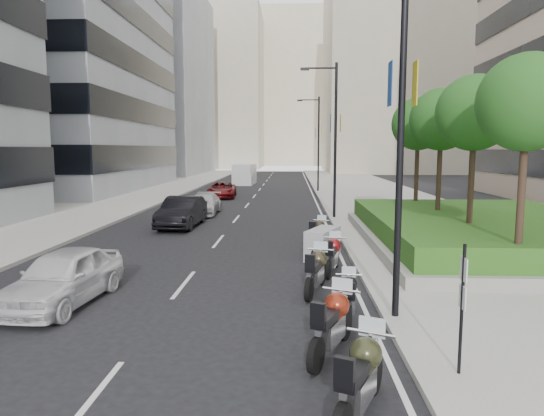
# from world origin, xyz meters

# --- Properties ---
(ground) EXTENTS (160.00, 160.00, 0.00)m
(ground) POSITION_xyz_m (0.00, 0.00, 0.00)
(ground) COLOR black
(ground) RESTS_ON ground
(sidewalk_right) EXTENTS (10.00, 100.00, 0.15)m
(sidewalk_right) POSITION_xyz_m (9.00, 30.00, 0.07)
(sidewalk_right) COLOR #9E9B93
(sidewalk_right) RESTS_ON ground
(sidewalk_left) EXTENTS (8.00, 100.00, 0.15)m
(sidewalk_left) POSITION_xyz_m (-12.00, 30.00, 0.07)
(sidewalk_left) COLOR #9E9B93
(sidewalk_left) RESTS_ON ground
(lane_edge) EXTENTS (0.12, 100.00, 0.01)m
(lane_edge) POSITION_xyz_m (3.70, 30.00, 0.01)
(lane_edge) COLOR silver
(lane_edge) RESTS_ON ground
(lane_centre) EXTENTS (0.12, 100.00, 0.01)m
(lane_centre) POSITION_xyz_m (-1.50, 30.00, 0.01)
(lane_centre) COLOR silver
(lane_centre) RESTS_ON ground
(building_grey_far) EXTENTS (22.00, 26.00, 30.00)m
(building_grey_far) POSITION_xyz_m (-24.00, 70.00, 15.00)
(building_grey_far) COLOR gray
(building_grey_far) RESTS_ON ground
(building_cream_right) EXTENTS (28.00, 24.00, 36.00)m
(building_cream_right) POSITION_xyz_m (22.00, 80.00, 18.00)
(building_cream_right) COLOR #B7AD93
(building_cream_right) RESTS_ON ground
(building_cream_left) EXTENTS (26.00, 24.00, 34.00)m
(building_cream_left) POSITION_xyz_m (-18.00, 100.00, 17.00)
(building_cream_left) COLOR #B7AD93
(building_cream_left) RESTS_ON ground
(building_cream_centre) EXTENTS (30.00, 24.00, 38.00)m
(building_cream_centre) POSITION_xyz_m (2.00, 120.00, 19.00)
(building_cream_centre) COLOR #B7AD93
(building_cream_centre) RESTS_ON ground
(planter) EXTENTS (10.00, 14.00, 0.40)m
(planter) POSITION_xyz_m (10.00, 10.00, 0.35)
(planter) COLOR gray
(planter) RESTS_ON sidewalk_right
(hedge) EXTENTS (9.40, 13.40, 0.80)m
(hedge) POSITION_xyz_m (10.00, 10.00, 0.95)
(hedge) COLOR #205117
(hedge) RESTS_ON planter
(tree_0) EXTENTS (2.80, 2.80, 6.30)m
(tree_0) POSITION_xyz_m (8.50, 4.00, 5.42)
(tree_0) COLOR #332319
(tree_0) RESTS_ON planter
(tree_1) EXTENTS (2.80, 2.80, 6.30)m
(tree_1) POSITION_xyz_m (8.50, 8.00, 5.42)
(tree_1) COLOR #332319
(tree_1) RESTS_ON planter
(tree_2) EXTENTS (2.80, 2.80, 6.30)m
(tree_2) POSITION_xyz_m (8.50, 12.00, 5.42)
(tree_2) COLOR #332319
(tree_2) RESTS_ON planter
(tree_3) EXTENTS (2.80, 2.80, 6.30)m
(tree_3) POSITION_xyz_m (8.50, 16.00, 5.42)
(tree_3) COLOR #332319
(tree_3) RESTS_ON planter
(lamp_post_0) EXTENTS (2.34, 0.45, 9.00)m
(lamp_post_0) POSITION_xyz_m (4.14, 1.00, 5.07)
(lamp_post_0) COLOR black
(lamp_post_0) RESTS_ON ground
(lamp_post_1) EXTENTS (2.34, 0.45, 9.00)m
(lamp_post_1) POSITION_xyz_m (4.14, 18.00, 5.07)
(lamp_post_1) COLOR black
(lamp_post_1) RESTS_ON ground
(lamp_post_2) EXTENTS (2.34, 0.45, 9.00)m
(lamp_post_2) POSITION_xyz_m (4.14, 36.00, 5.07)
(lamp_post_2) COLOR black
(lamp_post_2) RESTS_ON ground
(parking_sign) EXTENTS (0.06, 0.32, 2.50)m
(parking_sign) POSITION_xyz_m (4.80, -2.00, 1.46)
(parking_sign) COLOR black
(parking_sign) RESTS_ON ground
(motorcycle_0) EXTENTS (1.17, 2.25, 1.20)m
(motorcycle_0) POSITION_xyz_m (2.87, -3.26, 0.64)
(motorcycle_0) COLOR black
(motorcycle_0) RESTS_ON ground
(motorcycle_1) EXTENTS (1.17, 2.30, 1.22)m
(motorcycle_1) POSITION_xyz_m (2.63, -0.94, 0.65)
(motorcycle_1) COLOR black
(motorcycle_1) RESTS_ON ground
(motorcycle_2) EXTENTS (0.67, 2.00, 0.99)m
(motorcycle_2) POSITION_xyz_m (3.21, 1.20, 0.53)
(motorcycle_2) COLOR black
(motorcycle_2) RESTS_ON ground
(motorcycle_3) EXTENTS (0.92, 2.33, 1.18)m
(motorcycle_3) POSITION_xyz_m (2.52, 3.33, 0.63)
(motorcycle_3) COLOR black
(motorcycle_3) RESTS_ON ground
(motorcycle_4) EXTENTS (0.84, 2.24, 1.13)m
(motorcycle_4) POSITION_xyz_m (3.17, 5.57, 0.61)
(motorcycle_4) COLOR black
(motorcycle_4) RESTS_ON ground
(motorcycle_5) EXTENTS (1.48, 2.06, 1.16)m
(motorcycle_5) POSITION_xyz_m (2.97, 7.61, 0.58)
(motorcycle_5) COLOR black
(motorcycle_5) RESTS_ON ground
(motorcycle_6) EXTENTS (1.00, 2.11, 1.10)m
(motorcycle_6) POSITION_xyz_m (2.90, 9.87, 0.59)
(motorcycle_6) COLOR black
(motorcycle_6) RESTS_ON ground
(car_a) EXTENTS (2.12, 4.50, 1.49)m
(car_a) POSITION_xyz_m (-4.28, 1.99, 0.74)
(car_a) COLOR silver
(car_a) RESTS_ON ground
(car_b) EXTENTS (1.90, 4.95, 1.61)m
(car_b) POSITION_xyz_m (-4.03, 14.91, 0.80)
(car_b) COLOR black
(car_b) RESTS_ON ground
(car_c) EXTENTS (1.87, 4.53, 1.31)m
(car_c) POSITION_xyz_m (-3.78, 19.97, 0.66)
(car_c) COLOR #ADADAF
(car_c) RESTS_ON ground
(car_d) EXTENTS (2.54, 4.97, 1.34)m
(car_d) POSITION_xyz_m (-4.13, 30.46, 0.67)
(car_d) COLOR #600B0F
(car_d) RESTS_ON ground
(delivery_van) EXTENTS (2.42, 5.68, 2.34)m
(delivery_van) POSITION_xyz_m (-3.77, 46.27, 1.09)
(delivery_van) COLOR silver
(delivery_van) RESTS_ON ground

